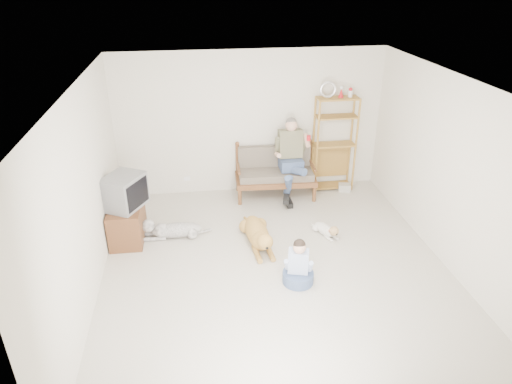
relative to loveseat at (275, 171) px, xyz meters
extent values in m
plane|color=beige|center=(-0.42, -2.42, -0.49)|extent=(5.50, 5.50, 0.00)
plane|color=white|center=(-0.42, -2.42, 2.21)|extent=(5.50, 5.50, 0.00)
plane|color=beige|center=(-0.42, 0.33, 0.86)|extent=(5.00, 0.00, 5.00)
plane|color=beige|center=(-0.42, -5.17, 0.86)|extent=(5.00, 0.00, 5.00)
plane|color=beige|center=(-2.92, -2.42, 0.86)|extent=(0.00, 5.50, 5.50)
plane|color=beige|center=(2.08, -2.42, 0.86)|extent=(0.00, 5.50, 5.50)
cube|color=brown|center=(0.00, -0.07, -0.14)|extent=(1.54, 0.78, 0.10)
cube|color=#76675A|center=(0.00, -0.07, -0.02)|extent=(1.41, 0.67, 0.13)
cube|color=#76675A|center=(0.00, 0.17, 0.21)|extent=(1.38, 0.19, 0.45)
cylinder|color=brown|center=(0.00, 0.23, 0.41)|extent=(1.40, 0.12, 0.05)
cylinder|color=brown|center=(-0.70, -0.37, -0.34)|extent=(0.07, 0.07, 0.30)
cylinder|color=brown|center=(-0.70, 0.23, -0.01)|extent=(0.07, 0.07, 0.95)
cylinder|color=brown|center=(0.70, -0.37, -0.34)|extent=(0.07, 0.07, 0.30)
cylinder|color=brown|center=(0.70, 0.23, -0.01)|extent=(0.07, 0.07, 0.95)
cube|color=#485984|center=(0.28, -0.09, 0.17)|extent=(0.42, 0.40, 0.21)
cube|color=#716E4F|center=(0.28, 0.02, 0.54)|extent=(0.44, 0.30, 0.55)
sphere|color=#D9A387|center=(0.28, -0.02, 0.90)|extent=(0.22, 0.22, 0.22)
sphere|color=#5F5954|center=(0.28, 0.01, 0.94)|extent=(0.20, 0.20, 0.20)
cylinder|color=red|center=(0.57, -0.21, 0.72)|extent=(0.07, 0.07, 0.09)
cube|color=#A37B33|center=(1.17, 0.13, 1.33)|extent=(0.77, 0.32, 0.03)
torus|color=silver|center=(0.97, 0.13, 1.49)|extent=(0.31, 0.05, 0.31)
cone|color=red|center=(1.23, 0.13, 1.42)|extent=(0.10, 0.10, 0.16)
cylinder|color=#A37B33|center=(0.80, -0.02, 0.43)|extent=(0.04, 0.04, 1.83)
cylinder|color=#A37B33|center=(0.80, 0.27, 0.43)|extent=(0.04, 0.04, 1.83)
cylinder|color=#A37B33|center=(1.55, -0.02, 0.43)|extent=(0.04, 0.04, 1.83)
cylinder|color=#A37B33|center=(1.55, 0.27, 0.43)|extent=(0.04, 0.04, 1.83)
cube|color=silver|center=(1.39, -0.07, -0.41)|extent=(0.26, 0.22, 0.15)
cube|color=brown|center=(-2.64, -1.23, -0.19)|extent=(0.51, 0.91, 0.60)
cube|color=brown|center=(-2.88, -1.45, -0.19)|extent=(0.03, 0.40, 0.50)
cube|color=brown|center=(-2.88, -1.01, -0.19)|extent=(0.03, 0.40, 0.50)
cube|color=slate|center=(-2.62, -1.26, 0.37)|extent=(0.74, 0.79, 0.52)
cube|color=black|center=(-2.40, -1.38, 0.37)|extent=(0.27, 0.47, 0.42)
cube|color=white|center=(-1.67, 0.31, -0.19)|extent=(0.12, 0.02, 0.08)
ellipsoid|color=gold|center=(-0.58, -1.61, -0.33)|extent=(0.43, 1.00, 0.31)
sphere|color=gold|center=(-0.56, -1.90, -0.31)|extent=(0.31, 0.31, 0.31)
sphere|color=gold|center=(-0.54, -2.14, -0.18)|extent=(0.24, 0.24, 0.24)
ellipsoid|color=gold|center=(-0.53, -2.25, -0.20)|extent=(0.12, 0.18, 0.09)
cylinder|color=gold|center=(-0.63, -1.12, -0.42)|extent=(0.21, 0.37, 0.05)
ellipsoid|color=gold|center=(-0.63, -2.12, -0.18)|extent=(0.06, 0.08, 0.12)
ellipsoid|color=gold|center=(-0.46, -2.11, -0.18)|extent=(0.06, 0.08, 0.12)
ellipsoid|color=white|center=(-1.86, -1.30, -0.36)|extent=(0.82, 0.28, 0.24)
sphere|color=white|center=(-2.11, -1.30, -0.35)|extent=(0.24, 0.24, 0.24)
sphere|color=white|center=(-2.31, -1.30, -0.24)|extent=(0.21, 0.21, 0.21)
ellipsoid|color=white|center=(-2.40, -1.30, -0.26)|extent=(0.15, 0.09, 0.08)
cylinder|color=white|center=(-1.45, -1.29, -0.44)|extent=(0.32, 0.15, 0.04)
ellipsoid|color=white|center=(-2.29, -1.23, -0.24)|extent=(0.07, 0.05, 0.10)
ellipsoid|color=white|center=(-2.29, -1.37, -0.24)|extent=(0.07, 0.05, 0.10)
ellipsoid|color=white|center=(0.55, -1.56, -0.40)|extent=(0.35, 0.47, 0.17)
sphere|color=white|center=(0.60, -1.68, -0.39)|extent=(0.17, 0.17, 0.17)
sphere|color=tan|center=(0.64, -1.78, -0.32)|extent=(0.15, 0.15, 0.15)
ellipsoid|color=tan|center=(0.67, -1.84, -0.33)|extent=(0.11, 0.13, 0.06)
cylinder|color=white|center=(0.46, -1.36, -0.45)|extent=(0.14, 0.14, 0.03)
cone|color=tan|center=(0.59, -1.78, -0.27)|extent=(0.05, 0.05, 0.05)
cone|color=tan|center=(0.69, -1.74, -0.27)|extent=(0.05, 0.05, 0.05)
torus|color=red|center=(0.63, -1.76, -0.33)|extent=(0.14, 0.14, 0.02)
cylinder|color=#485984|center=(-0.17, -2.76, -0.41)|extent=(0.44, 0.44, 0.16)
cube|color=silver|center=(-0.17, -2.74, -0.15)|extent=(0.32, 0.25, 0.34)
sphere|color=#D9A387|center=(-0.17, -2.76, 0.09)|extent=(0.18, 0.18, 0.18)
sphere|color=black|center=(-0.17, -2.75, 0.12)|extent=(0.17, 0.17, 0.17)
camera|label=1|loc=(-1.51, -7.80, 3.51)|focal=32.00mm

